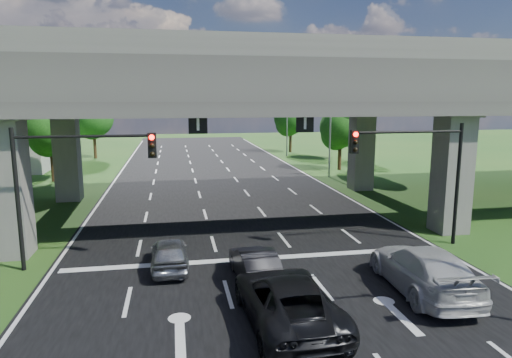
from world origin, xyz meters
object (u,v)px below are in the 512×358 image
object	(u,v)px
signal_left	(71,171)
streetlight_beyond	(284,109)
car_trailing	(287,300)
car_white	(423,269)
car_silver	(170,253)
car_dark	(255,264)
signal_right	(419,162)
streetlight_far	(326,113)

from	to	relation	value
signal_left	streetlight_beyond	xyz separation A→B (m)	(17.92, 36.06, 1.66)
signal_left	car_trailing	distance (m)	10.57
car_white	car_silver	bearing A→B (deg)	-19.83
signal_left	car_dark	world-z (taller)	signal_left
signal_right	streetlight_far	distance (m)	20.25
streetlight_far	car_white	distance (m)	25.94
car_white	car_dark	bearing A→B (deg)	-15.76
signal_right	signal_left	world-z (taller)	same
car_silver	car_trailing	size ratio (longest dim) A/B	0.67
signal_right	car_trailing	distance (m)	10.89
car_white	car_trailing	bearing A→B (deg)	19.08
car_silver	car_white	distance (m)	10.15
car_dark	streetlight_beyond	bearing A→B (deg)	-108.67
car_dark	car_white	bearing A→B (deg)	157.39
streetlight_beyond	car_silver	bearing A→B (deg)	-110.75
streetlight_beyond	car_silver	world-z (taller)	streetlight_beyond
streetlight_far	car_silver	bearing A→B (deg)	-123.72
signal_left	car_white	distance (m)	14.51
signal_left	streetlight_beyond	size ratio (longest dim) A/B	0.60
streetlight_beyond	car_dark	size ratio (longest dim) A/B	2.48
signal_right	streetlight_far	xyz separation A→B (m)	(2.27, 20.06, 1.66)
car_silver	car_white	size ratio (longest dim) A/B	0.66
signal_right	car_trailing	bearing A→B (deg)	-140.92
signal_right	streetlight_far	size ratio (longest dim) A/B	0.60
car_dark	car_trailing	distance (m)	3.68
signal_right	car_dark	world-z (taller)	signal_right
streetlight_far	car_dark	world-z (taller)	streetlight_far
signal_right	signal_left	bearing A→B (deg)	180.00
car_white	car_trailing	world-z (taller)	car_white
streetlight_beyond	car_trailing	size ratio (longest dim) A/B	1.73
streetlight_far	car_white	xyz separation A→B (m)	(-4.70, -25.03, -4.97)
car_dark	streetlight_far	bearing A→B (deg)	-118.32
car_trailing	car_dark	bearing A→B (deg)	-85.96
streetlight_beyond	car_dark	bearing A→B (deg)	-105.36
car_dark	car_white	world-z (taller)	car_white
streetlight_beyond	car_white	world-z (taller)	streetlight_beyond
streetlight_beyond	car_silver	distance (m)	39.90
signal_right	car_dark	bearing A→B (deg)	-161.18
car_silver	signal_right	bearing A→B (deg)	-176.56
signal_right	car_silver	world-z (taller)	signal_right
car_silver	streetlight_far	bearing A→B (deg)	-124.87
streetlight_far	car_white	bearing A→B (deg)	-100.63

